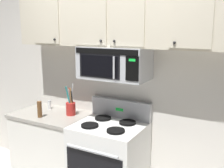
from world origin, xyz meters
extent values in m
cube|color=silver|center=(0.00, 0.79, 1.35)|extent=(5.20, 0.10, 2.70)
cube|color=white|center=(0.00, 0.42, 0.45)|extent=(0.76, 0.64, 0.90)
cylinder|color=#B7BABF|center=(0.00, 0.06, 0.74)|extent=(0.61, 0.03, 0.03)
cube|color=#B7BABF|center=(0.00, 0.70, 1.01)|extent=(0.76, 0.07, 0.22)
cube|color=#19D83F|center=(0.00, 0.67, 1.01)|extent=(0.10, 0.00, 0.04)
cylinder|color=black|center=(-0.16, 0.28, 0.91)|extent=(0.19, 0.19, 0.02)
cylinder|color=black|center=(0.16, 0.28, 0.91)|extent=(0.19, 0.19, 0.02)
cylinder|color=black|center=(-0.16, 0.56, 0.91)|extent=(0.19, 0.19, 0.02)
cylinder|color=black|center=(0.16, 0.56, 0.91)|extent=(0.19, 0.19, 0.02)
cube|color=#B7BABF|center=(0.00, 0.54, 1.57)|extent=(0.76, 0.39, 0.35)
cube|color=black|center=(0.00, 0.35, 1.72)|extent=(0.73, 0.01, 0.06)
cube|color=black|center=(-0.07, 0.35, 1.56)|extent=(0.49, 0.01, 0.25)
cube|color=black|center=(-0.08, 0.34, 1.56)|extent=(0.44, 0.01, 0.22)
cube|color=black|center=(0.30, 0.35, 1.56)|extent=(0.14, 0.01, 0.25)
cube|color=#19D83F|center=(0.30, 0.34, 1.65)|extent=(0.07, 0.00, 0.03)
cylinder|color=#B7BABF|center=(0.11, 0.32, 1.56)|extent=(0.02, 0.02, 0.23)
cube|color=beige|center=(0.00, 0.57, 2.02)|extent=(2.50, 0.33, 0.55)
cube|color=beige|center=(-0.83, 0.40, 2.02)|extent=(0.38, 0.01, 0.51)
sphere|color=black|center=(-0.70, 0.39, 1.82)|extent=(0.03, 0.03, 0.03)
cube|color=beige|center=(-0.21, 0.40, 2.02)|extent=(0.38, 0.01, 0.51)
sphere|color=black|center=(-0.08, 0.39, 1.82)|extent=(0.03, 0.03, 0.03)
cube|color=beige|center=(0.21, 0.40, 2.02)|extent=(0.38, 0.01, 0.51)
sphere|color=black|center=(0.08, 0.39, 1.82)|extent=(0.03, 0.03, 0.03)
cube|color=beige|center=(0.83, 0.40, 2.02)|extent=(0.38, 0.01, 0.51)
sphere|color=black|center=(0.70, 0.39, 1.82)|extent=(0.03, 0.03, 0.03)
cube|color=white|center=(-0.84, 0.43, 0.43)|extent=(0.90, 0.62, 0.86)
cube|color=#9E998E|center=(-0.84, 0.43, 0.88)|extent=(0.93, 0.65, 0.03)
cylinder|color=red|center=(-0.59, 0.50, 0.98)|extent=(0.12, 0.12, 0.15)
cylinder|color=teal|center=(-0.60, 0.49, 1.12)|extent=(0.07, 0.03, 0.28)
cylinder|color=silver|center=(-0.60, 0.52, 1.10)|extent=(0.03, 0.07, 0.24)
cylinder|color=red|center=(-0.59, 0.53, 1.11)|extent=(0.05, 0.05, 0.26)
cylinder|color=#BCBCC1|center=(-0.57, 0.52, 1.14)|extent=(0.06, 0.04, 0.32)
cylinder|color=olive|center=(-0.58, 0.50, 1.11)|extent=(0.04, 0.02, 0.25)
cylinder|color=black|center=(-0.56, 0.50, 1.10)|extent=(0.05, 0.07, 0.23)
cylinder|color=white|center=(-0.99, 0.57, 0.95)|extent=(0.05, 0.05, 0.10)
cylinder|color=#B7BABF|center=(-0.99, 0.57, 1.00)|extent=(0.04, 0.04, 0.02)
cylinder|color=brown|center=(-0.86, 0.25, 1.00)|extent=(0.05, 0.05, 0.19)
camera|label=1|loc=(1.40, -2.04, 1.95)|focal=43.46mm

